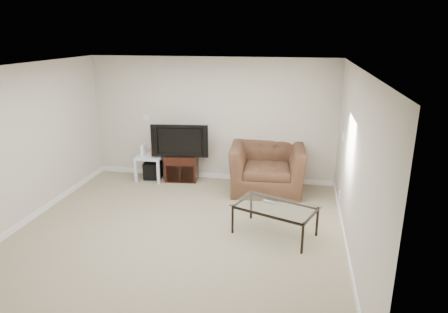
% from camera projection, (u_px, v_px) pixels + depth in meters
% --- Properties ---
extents(floor, '(5.00, 5.00, 0.00)m').
position_uv_depth(floor, '(177.00, 234.00, 6.12)').
color(floor, tan).
rests_on(floor, ground).
extents(ceiling, '(5.00, 5.00, 0.00)m').
position_uv_depth(ceiling, '(171.00, 67.00, 5.37)').
color(ceiling, white).
rests_on(ceiling, ground).
extents(wall_back, '(5.00, 0.02, 2.50)m').
position_uv_depth(wall_back, '(212.00, 120.00, 8.09)').
color(wall_back, silver).
rests_on(wall_back, ground).
extents(wall_left, '(0.02, 5.00, 2.50)m').
position_uv_depth(wall_left, '(20.00, 147.00, 6.19)').
color(wall_left, silver).
rests_on(wall_left, ground).
extents(wall_right, '(0.02, 5.00, 2.50)m').
position_uv_depth(wall_right, '(355.00, 166.00, 5.30)').
color(wall_right, silver).
rests_on(wall_right, ground).
extents(plate_back, '(0.12, 0.02, 0.12)m').
position_uv_depth(plate_back, '(146.00, 117.00, 8.33)').
color(plate_back, white).
rests_on(plate_back, wall_back).
extents(plate_right_switch, '(0.02, 0.09, 0.13)m').
position_uv_depth(plate_right_switch, '(343.00, 137.00, 6.80)').
color(plate_right_switch, white).
rests_on(plate_right_switch, wall_right).
extents(plate_right_outlet, '(0.02, 0.08, 0.12)m').
position_uv_depth(plate_right_outlet, '(339.00, 195.00, 6.80)').
color(plate_right_outlet, white).
rests_on(plate_right_outlet, wall_right).
extents(tv_stand, '(0.69, 0.52, 0.54)m').
position_uv_depth(tv_stand, '(182.00, 167.00, 8.28)').
color(tv_stand, black).
rests_on(tv_stand, floor).
extents(dvd_player, '(0.36, 0.27, 0.05)m').
position_uv_depth(dvd_player, '(181.00, 159.00, 8.19)').
color(dvd_player, black).
rests_on(dvd_player, tv_stand).
extents(television, '(1.09, 0.34, 0.66)m').
position_uv_depth(television, '(181.00, 139.00, 8.08)').
color(television, black).
rests_on(television, tv_stand).
extents(side_table, '(0.55, 0.55, 0.51)m').
position_uv_depth(side_table, '(151.00, 167.00, 8.34)').
color(side_table, silver).
rests_on(side_table, floor).
extents(subwoofer, '(0.38, 0.38, 0.34)m').
position_uv_depth(subwoofer, '(153.00, 170.00, 8.37)').
color(subwoofer, black).
rests_on(subwoofer, floor).
extents(game_console, '(0.07, 0.17, 0.23)m').
position_uv_depth(game_console, '(144.00, 150.00, 8.22)').
color(game_console, white).
rests_on(game_console, side_table).
extents(game_case, '(0.08, 0.16, 0.20)m').
position_uv_depth(game_case, '(153.00, 151.00, 8.20)').
color(game_case, '#CC4C4C').
rests_on(game_case, side_table).
extents(recliner, '(1.44, 0.99, 1.21)m').
position_uv_depth(recliner, '(267.00, 160.00, 7.65)').
color(recliner, brown).
rests_on(recliner, floor).
extents(coffee_table, '(1.37, 1.07, 0.47)m').
position_uv_depth(coffee_table, '(275.00, 220.00, 6.03)').
color(coffee_table, black).
rests_on(coffee_table, floor).
extents(remote, '(0.19, 0.12, 0.02)m').
position_uv_depth(remote, '(269.00, 202.00, 6.07)').
color(remote, '#B2B2B7').
rests_on(remote, coffee_table).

